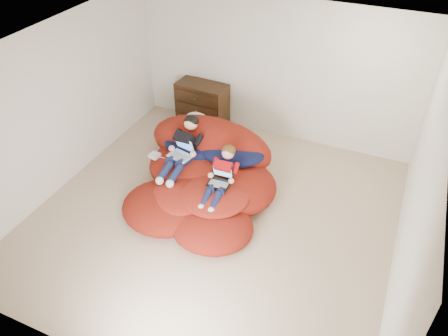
% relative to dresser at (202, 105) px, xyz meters
% --- Properties ---
extents(room_shell, '(5.10, 5.10, 2.77)m').
position_rel_dresser_xyz_m(room_shell, '(1.28, -2.25, -0.20)').
color(room_shell, tan).
rests_on(room_shell, ground).
extents(dresser, '(0.97, 0.56, 0.84)m').
position_rel_dresser_xyz_m(dresser, '(0.00, 0.00, 0.00)').
color(dresser, '#311E0D').
rests_on(dresser, ground).
extents(beanbag_pile, '(2.37, 2.45, 0.94)m').
position_rel_dresser_xyz_m(beanbag_pile, '(0.88, -1.70, -0.15)').
color(beanbag_pile, maroon).
rests_on(beanbag_pile, ground).
extents(cream_pillow, '(0.45, 0.29, 0.29)m').
position_rel_dresser_xyz_m(cream_pillow, '(0.32, -0.85, 0.20)').
color(cream_pillow, '#EEE5CE').
rests_on(cream_pillow, beanbag_pile).
extents(older_boy, '(0.35, 1.08, 0.69)m').
position_rel_dresser_xyz_m(older_boy, '(0.51, -1.67, 0.26)').
color(older_boy, black).
rests_on(older_boy, beanbag_pile).
extents(younger_boy, '(0.28, 0.93, 0.62)m').
position_rel_dresser_xyz_m(younger_boy, '(1.29, -1.99, 0.18)').
color(younger_boy, '#B51015').
rests_on(younger_boy, beanbag_pile).
extents(laptop_white, '(0.39, 0.39, 0.25)m').
position_rel_dresser_xyz_m(laptop_white, '(0.51, -1.75, 0.21)').
color(laptop_white, silver).
rests_on(laptop_white, older_boy).
extents(laptop_black, '(0.33, 0.29, 0.23)m').
position_rel_dresser_xyz_m(laptop_black, '(1.29, -2.04, 0.13)').
color(laptop_black, black).
rests_on(laptop_black, younger_boy).
extents(power_adapter, '(0.18, 0.18, 0.06)m').
position_rel_dresser_xyz_m(power_adapter, '(0.03, -1.78, -0.00)').
color(power_adapter, silver).
rests_on(power_adapter, beanbag_pile).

